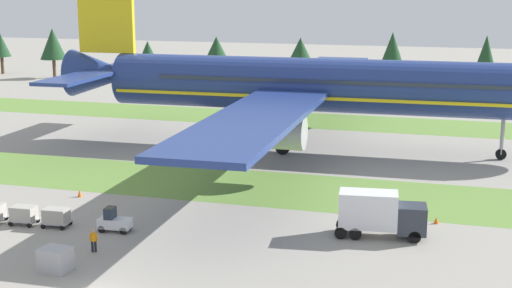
{
  "coord_description": "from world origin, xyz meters",
  "views": [
    {
      "loc": [
        21.71,
        -37.71,
        19.2
      ],
      "look_at": [
        2.35,
        28.67,
        4.0
      ],
      "focal_mm": 50.69,
      "sensor_mm": 36.0,
      "label": 1
    }
  ],
  "objects_px": {
    "cargo_dolly_second": "(24,214)",
    "taxiway_marker_1": "(371,219)",
    "uld_container_1": "(56,260)",
    "baggage_tug": "(114,221)",
    "airliner": "(309,84)",
    "ground_crew_marshaller": "(94,240)",
    "cargo_dolly_lead": "(56,216)",
    "taxiway_marker_0": "(436,220)",
    "taxiway_marker_3": "(80,193)",
    "taxiway_marker_2": "(380,206)",
    "catering_truck": "(380,213)"
  },
  "relations": [
    {
      "from": "uld_container_1",
      "to": "taxiway_marker_2",
      "type": "relative_size",
      "value": 4.18
    },
    {
      "from": "airliner",
      "to": "cargo_dolly_lead",
      "type": "distance_m",
      "value": 37.28
    },
    {
      "from": "catering_truck",
      "to": "ground_crew_marshaller",
      "type": "bearing_deg",
      "value": -71.68
    },
    {
      "from": "airliner",
      "to": "ground_crew_marshaller",
      "type": "xyz_separation_m",
      "value": [
        -7.78,
        -38.32,
        -6.81
      ]
    },
    {
      "from": "taxiway_marker_0",
      "to": "taxiway_marker_3",
      "type": "xyz_separation_m",
      "value": [
        -32.18,
        -1.34,
        0.07
      ]
    },
    {
      "from": "airliner",
      "to": "cargo_dolly_lead",
      "type": "relative_size",
      "value": 33.08
    },
    {
      "from": "airliner",
      "to": "cargo_dolly_second",
      "type": "distance_m",
      "value": 38.6
    },
    {
      "from": "catering_truck",
      "to": "taxiway_marker_3",
      "type": "bearing_deg",
      "value": -103.15
    },
    {
      "from": "uld_container_1",
      "to": "baggage_tug",
      "type": "bearing_deg",
      "value": 89.75
    },
    {
      "from": "cargo_dolly_lead",
      "to": "taxiway_marker_1",
      "type": "xyz_separation_m",
      "value": [
        24.4,
        8.39,
        -0.63
      ]
    },
    {
      "from": "taxiway_marker_3",
      "to": "ground_crew_marshaller",
      "type": "bearing_deg",
      "value": -56.35
    },
    {
      "from": "cargo_dolly_second",
      "to": "catering_truck",
      "type": "relative_size",
      "value": 0.32
    },
    {
      "from": "baggage_tug",
      "to": "taxiway_marker_3",
      "type": "bearing_deg",
      "value": -139.84
    },
    {
      "from": "catering_truck",
      "to": "baggage_tug",
      "type": "bearing_deg",
      "value": -83.91
    },
    {
      "from": "cargo_dolly_second",
      "to": "taxiway_marker_1",
      "type": "relative_size",
      "value": 4.02
    },
    {
      "from": "airliner",
      "to": "taxiway_marker_1",
      "type": "bearing_deg",
      "value": 21.55
    },
    {
      "from": "baggage_tug",
      "to": "taxiway_marker_3",
      "type": "relative_size",
      "value": 3.91
    },
    {
      "from": "taxiway_marker_0",
      "to": "ground_crew_marshaller",
      "type": "bearing_deg",
      "value": -150.13
    },
    {
      "from": "airliner",
      "to": "uld_container_1",
      "type": "height_order",
      "value": "airliner"
    },
    {
      "from": "ground_crew_marshaller",
      "to": "taxiway_marker_3",
      "type": "xyz_separation_m",
      "value": [
        -8.25,
        12.4,
        -0.6
      ]
    },
    {
      "from": "uld_container_1",
      "to": "taxiway_marker_2",
      "type": "bearing_deg",
      "value": 46.12
    },
    {
      "from": "uld_container_1",
      "to": "taxiway_marker_2",
      "type": "distance_m",
      "value": 28.47
    },
    {
      "from": "ground_crew_marshaller",
      "to": "taxiway_marker_3",
      "type": "bearing_deg",
      "value": 96.2
    },
    {
      "from": "cargo_dolly_lead",
      "to": "taxiway_marker_0",
      "type": "height_order",
      "value": "cargo_dolly_lead"
    },
    {
      "from": "airliner",
      "to": "ground_crew_marshaller",
      "type": "distance_m",
      "value": 39.69
    },
    {
      "from": "ground_crew_marshaller",
      "to": "taxiway_marker_2",
      "type": "relative_size",
      "value": 3.63
    },
    {
      "from": "cargo_dolly_second",
      "to": "taxiway_marker_3",
      "type": "xyz_separation_m",
      "value": [
        0.35,
        8.35,
        -0.58
      ]
    },
    {
      "from": "cargo_dolly_lead",
      "to": "taxiway_marker_1",
      "type": "distance_m",
      "value": 25.81
    },
    {
      "from": "uld_container_1",
      "to": "taxiway_marker_3",
      "type": "xyz_separation_m",
      "value": [
        -7.52,
        16.39,
        -0.49
      ]
    },
    {
      "from": "cargo_dolly_lead",
      "to": "taxiway_marker_2",
      "type": "distance_m",
      "value": 27.6
    },
    {
      "from": "baggage_tug",
      "to": "uld_container_1",
      "type": "xyz_separation_m",
      "value": [
        -0.04,
        -8.57,
        0.02
      ]
    },
    {
      "from": "catering_truck",
      "to": "ground_crew_marshaller",
      "type": "xyz_separation_m",
      "value": [
        -19.78,
        -9.23,
        -1.01
      ]
    },
    {
      "from": "airliner",
      "to": "taxiway_marker_0",
      "type": "distance_m",
      "value": 30.34
    },
    {
      "from": "cargo_dolly_second",
      "to": "taxiway_marker_2",
      "type": "distance_m",
      "value": 30.3
    },
    {
      "from": "baggage_tug",
      "to": "cargo_dolly_second",
      "type": "relative_size",
      "value": 1.17
    },
    {
      "from": "airliner",
      "to": "cargo_dolly_lead",
      "type": "height_order",
      "value": "airliner"
    },
    {
      "from": "uld_container_1",
      "to": "taxiway_marker_1",
      "type": "height_order",
      "value": "uld_container_1"
    },
    {
      "from": "ground_crew_marshaller",
      "to": "taxiway_marker_2",
      "type": "xyz_separation_m",
      "value": [
        19.0,
        16.53,
        -0.71
      ]
    },
    {
      "from": "catering_truck",
      "to": "cargo_dolly_lead",
      "type": "bearing_deg",
      "value": -85.62
    },
    {
      "from": "catering_truck",
      "to": "taxiway_marker_0",
      "type": "xyz_separation_m",
      "value": [
        4.14,
        4.52,
        -1.68
      ]
    },
    {
      "from": "cargo_dolly_lead",
      "to": "taxiway_marker_0",
      "type": "distance_m",
      "value": 31.13
    },
    {
      "from": "catering_truck",
      "to": "taxiway_marker_2",
      "type": "bearing_deg",
      "value": 179.44
    },
    {
      "from": "uld_container_1",
      "to": "taxiway_marker_0",
      "type": "xyz_separation_m",
      "value": [
        24.66,
        17.73,
        -0.56
      ]
    },
    {
      "from": "taxiway_marker_1",
      "to": "baggage_tug",
      "type": "bearing_deg",
      "value": -157.44
    },
    {
      "from": "catering_truck",
      "to": "taxiway_marker_2",
      "type": "distance_m",
      "value": 7.54
    },
    {
      "from": "cargo_dolly_second",
      "to": "taxiway_marker_1",
      "type": "height_order",
      "value": "cargo_dolly_second"
    },
    {
      "from": "cargo_dolly_second",
      "to": "uld_container_1",
      "type": "xyz_separation_m",
      "value": [
        7.87,
        -8.03,
        -0.09
      ]
    },
    {
      "from": "airliner",
      "to": "ground_crew_marshaller",
      "type": "bearing_deg",
      "value": -12.94
    },
    {
      "from": "baggage_tug",
      "to": "uld_container_1",
      "type": "height_order",
      "value": "baggage_tug"
    },
    {
      "from": "airliner",
      "to": "uld_container_1",
      "type": "xyz_separation_m",
      "value": [
        -8.52,
        -42.3,
        -6.93
      ]
    }
  ]
}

